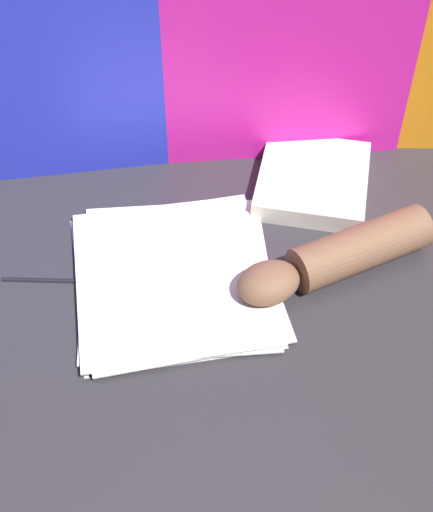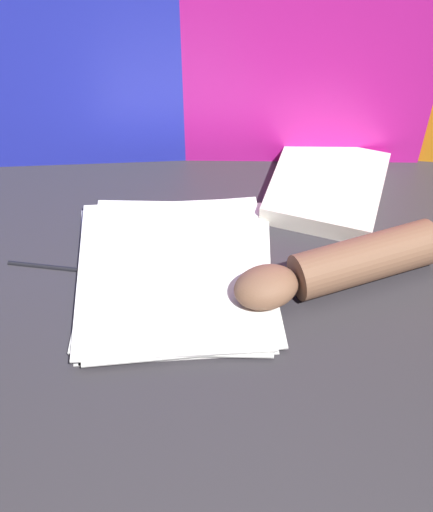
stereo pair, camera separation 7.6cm
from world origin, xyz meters
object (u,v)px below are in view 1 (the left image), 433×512
at_px(paper_stack, 174,276).
at_px(book_closed, 313,180).
at_px(hand_forearm, 338,256).
at_px(scissors, 258,289).

height_order(paper_stack, book_closed, book_closed).
distance_m(paper_stack, book_closed, 0.32).
bearing_deg(hand_forearm, paper_stack, 174.32).
height_order(paper_stack, scissors, paper_stack).
xyz_separation_m(book_closed, hand_forearm, (-0.01, -0.20, 0.02)).
distance_m(paper_stack, hand_forearm, 0.25).
bearing_deg(book_closed, paper_stack, -146.68).
relative_size(scissors, hand_forearm, 0.45).
distance_m(book_closed, scissors, 0.26).
relative_size(paper_stack, scissors, 2.30).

